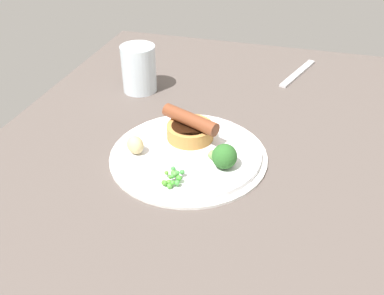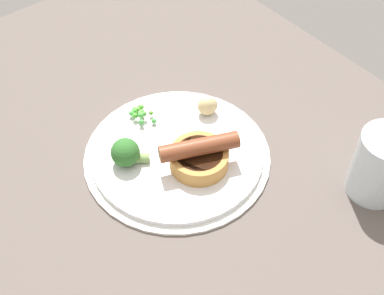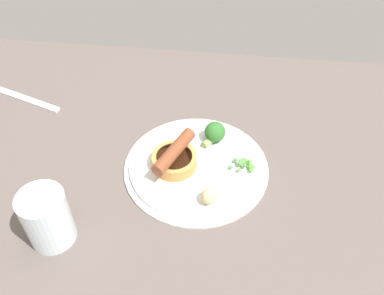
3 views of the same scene
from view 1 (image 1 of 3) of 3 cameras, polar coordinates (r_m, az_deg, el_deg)
name	(u,v)px [view 1 (image 1 of 3)]	position (r cm, az deg, el deg)	size (l,w,h in cm)	color
dining_table	(200,152)	(81.51, 1.14, -0.58)	(110.00, 80.00, 3.00)	#564C47
dinner_plate	(189,154)	(77.30, -0.47, -0.88)	(28.50, 28.50, 1.40)	silver
sausage_pudding	(190,128)	(79.32, -0.22, 2.63)	(8.72, 11.66, 5.20)	#BC8442
pea_pile	(173,177)	(69.09, -2.56, -3.99)	(5.10, 3.27, 1.84)	#4D9538
broccoli_floret_near	(224,156)	(71.92, 4.28, -1.19)	(4.78, 5.38, 4.31)	#2D6628
potato_chunk_0	(135,145)	(75.91, -7.58, 0.34)	(3.27, 2.70, 3.35)	#CCB77F
fork	(298,73)	(111.44, 13.94, 9.60)	(18.00, 1.60, 0.60)	silver
drinking_glass	(139,69)	(99.11, -7.09, 10.39)	(7.82, 7.82, 10.62)	silver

